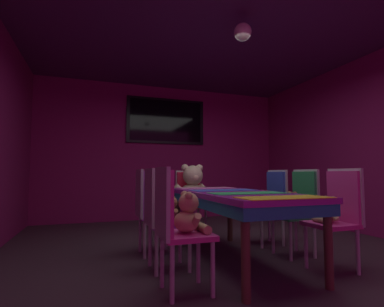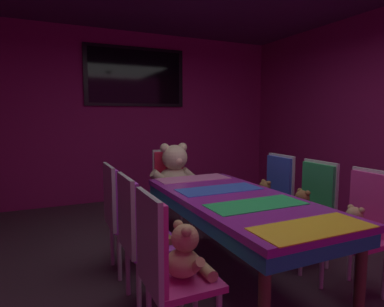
{
  "view_description": "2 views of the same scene",
  "coord_description": "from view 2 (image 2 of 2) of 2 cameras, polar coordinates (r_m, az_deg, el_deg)",
  "views": [
    {
      "loc": [
        -1.46,
        -2.83,
        0.93
      ],
      "look_at": [
        -0.23,
        0.75,
        1.2
      ],
      "focal_mm": 27.23,
      "sensor_mm": 36.0,
      "label": 1
    },
    {
      "loc": [
        -1.45,
        -2.27,
        1.41
      ],
      "look_at": [
        -0.15,
        0.56,
        1.05
      ],
      "focal_mm": 30.55,
      "sensor_mm": 36.0,
      "label": 2
    }
  ],
  "objects": [
    {
      "name": "ground_plane",
      "position": [
        3.04,
        7.49,
        -21.11
      ],
      "size": [
        7.9,
        7.9,
        0.0
      ],
      "primitive_type": "plane",
      "color": "#3F2D38"
    },
    {
      "name": "wall_back",
      "position": [
        5.66,
        -9.91,
        6.39
      ],
      "size": [
        5.2,
        0.12,
        2.8
      ],
      "primitive_type": "cube",
      "color": "#8C1959",
      "rests_on": "ground_plane"
    },
    {
      "name": "banquet_table",
      "position": [
        2.8,
        7.69,
        -9.19
      ],
      "size": [
        0.9,
        2.02,
        0.75
      ],
      "color": "purple",
      "rests_on": "ground_plane"
    },
    {
      "name": "chair_left_0",
      "position": [
        1.96,
        -5.19,
        -17.89
      ],
      "size": [
        0.42,
        0.41,
        0.98
      ],
      "color": "#CC338C",
      "rests_on": "ground_plane"
    },
    {
      "name": "teddy_left_0",
      "position": [
        2.01,
        -1.06,
        -17.13
      ],
      "size": [
        0.27,
        0.35,
        0.33
      ],
      "color": "tan",
      "rests_on": "chair_left_0"
    },
    {
      "name": "chair_left_1",
      "position": [
        2.49,
        -9.61,
        -12.59
      ],
      "size": [
        0.42,
        0.41,
        0.98
      ],
      "color": "purple",
      "rests_on": "ground_plane"
    },
    {
      "name": "teddy_left_1",
      "position": [
        2.53,
        -6.41,
        -12.77
      ],
      "size": [
        0.22,
        0.28,
        0.26
      ],
      "color": "olive",
      "rests_on": "chair_left_1"
    },
    {
      "name": "chair_left_2",
      "position": [
        3.02,
        -12.69,
        -9.19
      ],
      "size": [
        0.42,
        0.41,
        0.98
      ],
      "color": "purple",
      "rests_on": "ground_plane"
    },
    {
      "name": "teddy_left_2",
      "position": [
        3.06,
        -10.03,
        -9.36
      ],
      "size": [
        0.22,
        0.29,
        0.27
      ],
      "color": "beige",
      "rests_on": "chair_left_2"
    },
    {
      "name": "chair_right_0",
      "position": [
        2.98,
        28.14,
        -10.04
      ],
      "size": [
        0.42,
        0.41,
        0.98
      ],
      "rotation": [
        0.0,
        0.0,
        3.14
      ],
      "color": "#CC338C",
      "rests_on": "ground_plane"
    },
    {
      "name": "teddy_right_0",
      "position": [
        2.88,
        26.37,
        -11.08
      ],
      "size": [
        0.21,
        0.27,
        0.26
      ],
      "rotation": [
        0.0,
        0.0,
        3.14
      ],
      "color": "tan",
      "rests_on": "chair_right_0"
    },
    {
      "name": "chair_right_1",
      "position": [
        3.34,
        20.4,
        -7.93
      ],
      "size": [
        0.42,
        0.41,
        0.98
      ],
      "rotation": [
        0.0,
        0.0,
        3.14
      ],
      "color": "#268C4C",
      "rests_on": "ground_plane"
    },
    {
      "name": "teddy_right_1",
      "position": [
        3.25,
        18.58,
        -8.67
      ],
      "size": [
        0.22,
        0.29,
        0.27
      ],
      "rotation": [
        0.0,
        0.0,
        3.14
      ],
      "color": "brown",
      "rests_on": "chair_right_1"
    },
    {
      "name": "chair_right_2",
      "position": [
        3.75,
        14.26,
        -6.15
      ],
      "size": [
        0.42,
        0.41,
        0.98
      ],
      "rotation": [
        0.0,
        0.0,
        3.14
      ],
      "color": "#2D47B2",
      "rests_on": "ground_plane"
    },
    {
      "name": "teddy_right_2",
      "position": [
        3.67,
        12.52,
        -6.83
      ],
      "size": [
        0.21,
        0.27,
        0.26
      ],
      "rotation": [
        0.0,
        0.0,
        3.14
      ],
      "color": "brown",
      "rests_on": "chair_right_2"
    },
    {
      "name": "throne_chair",
      "position": [
        4.16,
        -3.81,
        -4.7
      ],
      "size": [
        0.41,
        0.42,
        0.98
      ],
      "rotation": [
        0.0,
        0.0,
        -1.57
      ],
      "color": "red",
      "rests_on": "ground_plane"
    },
    {
      "name": "king_teddy_bear",
      "position": [
        3.98,
        -2.96,
        -3.35
      ],
      "size": [
        0.66,
        0.51,
        0.62
      ],
      "rotation": [
        0.0,
        0.0,
        -1.57
      ],
      "color": "beige",
      "rests_on": "throne_chair"
    },
    {
      "name": "wall_tv",
      "position": [
        5.6,
        -9.8,
        13.05
      ],
      "size": [
        1.66,
        0.06,
        0.96
      ],
      "color": "black"
    }
  ]
}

